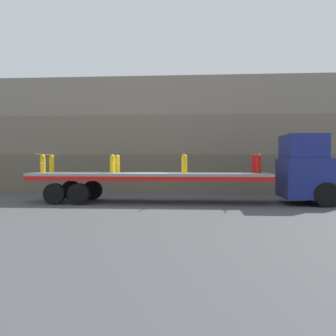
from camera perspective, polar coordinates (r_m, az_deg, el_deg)
name	(u,v)px	position (r m, az deg, el deg)	size (l,w,h in m)	color
ground_plane	(150,202)	(17.47, -2.82, -5.27)	(120.00, 120.00, 0.00)	#474749
rock_cliff	(162,136)	(23.57, -0.96, 4.87)	(60.00, 3.30, 6.98)	#665B4C
truck_cab	(309,170)	(17.96, 20.65, -0.32)	(2.35, 2.72, 3.10)	navy
flatbed_trailer	(133,178)	(17.50, -5.42, -1.59)	(10.96, 2.53, 1.38)	gray
fire_hydrant_yellow_near_0	(43,164)	(18.11, -18.55, 0.60)	(0.29, 0.45, 0.85)	gold
fire_hydrant_yellow_far_0	(52,164)	(19.10, -17.31, 0.63)	(0.29, 0.45, 0.85)	gold
fire_hydrant_yellow_near_1	(112,164)	(17.12, -8.46, 0.62)	(0.29, 0.45, 0.85)	gold
fire_hydrant_yellow_far_1	(117,164)	(18.16, -7.72, 0.65)	(0.29, 0.45, 0.85)	gold
fire_hydrant_yellow_near_2	(184,164)	(16.70, 2.49, 0.62)	(0.29, 0.45, 0.85)	gold
fire_hydrant_yellow_far_2	(185,164)	(17.77, 2.60, 0.64)	(0.29, 0.45, 0.85)	gold
fire_hydrant_red_near_3	(258,164)	(16.91, 13.57, 0.59)	(0.29, 0.45, 0.85)	red
fire_hydrant_red_far_3	(254,164)	(17.97, 13.02, 0.62)	(0.29, 0.45, 0.85)	red
cargo_strap_rear	(47,154)	(18.61, -17.92, 1.98)	(0.05, 2.62, 0.01)	yellow
cargo_strap_middle	(185,154)	(17.24, 2.54, 2.11)	(0.05, 2.62, 0.01)	yellow
cargo_strap_front	(256,154)	(17.44, 13.29, 2.07)	(0.05, 2.62, 0.01)	yellow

